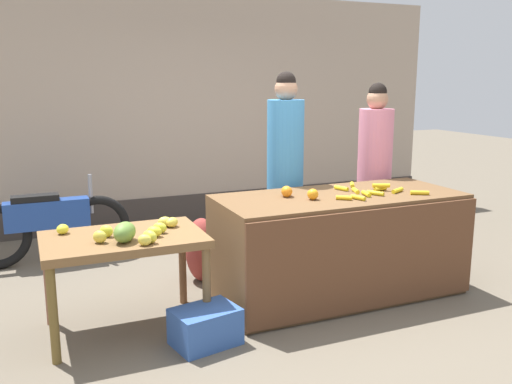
% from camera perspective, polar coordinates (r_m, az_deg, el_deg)
% --- Properties ---
extents(ground_plane, '(24.00, 24.00, 0.00)m').
position_cam_1_polar(ground_plane, '(4.66, 2.99, -11.29)').
color(ground_plane, '#665B4C').
extents(market_wall_back, '(7.04, 0.23, 2.84)m').
position_cam_1_polar(market_wall_back, '(7.05, -7.48, 8.11)').
color(market_wall_back, tan).
rests_on(market_wall_back, ground).
extents(fruit_stall_counter, '(2.07, 0.90, 0.87)m').
position_cam_1_polar(fruit_stall_counter, '(4.73, 8.61, -5.45)').
color(fruit_stall_counter, brown).
rests_on(fruit_stall_counter, ground).
extents(side_table_wooden, '(1.13, 0.73, 0.72)m').
position_cam_1_polar(side_table_wooden, '(4.07, -13.55, -5.60)').
color(side_table_wooden, brown).
rests_on(side_table_wooden, ground).
extents(banana_bunch_pile, '(0.82, 0.54, 0.07)m').
position_cam_1_polar(banana_bunch_pile, '(4.70, 11.88, 0.10)').
color(banana_bunch_pile, gold).
rests_on(banana_bunch_pile, fruit_stall_counter).
extents(orange_pile, '(0.24, 0.29, 0.09)m').
position_cam_1_polar(orange_pile, '(4.47, 4.10, -0.03)').
color(orange_pile, orange).
rests_on(orange_pile, fruit_stall_counter).
extents(mango_papaya_pile, '(0.90, 0.63, 0.14)m').
position_cam_1_polar(mango_papaya_pile, '(3.95, -12.80, -3.98)').
color(mango_papaya_pile, '#D4CF3C').
rests_on(mango_papaya_pile, side_table_wooden).
extents(vendor_woman_blue_shirt, '(0.34, 0.34, 1.88)m').
position_cam_1_polar(vendor_woman_blue_shirt, '(5.13, 3.04, 1.93)').
color(vendor_woman_blue_shirt, '#33333D').
rests_on(vendor_woman_blue_shirt, ground).
extents(vendor_woman_pink_shirt, '(0.34, 0.34, 1.78)m').
position_cam_1_polar(vendor_woman_pink_shirt, '(5.64, 12.15, 2.01)').
color(vendor_woman_pink_shirt, '#33333D').
rests_on(vendor_woman_pink_shirt, ground).
extents(parked_motorcycle, '(1.60, 0.18, 0.88)m').
position_cam_1_polar(parked_motorcycle, '(5.84, -20.77, -3.14)').
color(parked_motorcycle, black).
rests_on(parked_motorcycle, ground).
extents(produce_crate, '(0.50, 0.40, 0.26)m').
position_cam_1_polar(produce_crate, '(3.95, -5.26, -13.71)').
color(produce_crate, '#3359A5').
rests_on(produce_crate, ground).
extents(produce_sack, '(0.33, 0.38, 0.59)m').
position_cam_1_polar(produce_sack, '(5.05, -5.63, -5.97)').
color(produce_sack, maroon).
rests_on(produce_sack, ground).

